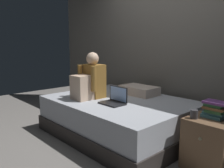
# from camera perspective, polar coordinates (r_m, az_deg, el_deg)

# --- Properties ---
(ground_plane) EXTENTS (8.00, 8.00, 0.00)m
(ground_plane) POSITION_cam_1_polar(r_m,az_deg,el_deg) (3.09, 0.31, -14.61)
(ground_plane) COLOR gray
(wall_back) EXTENTS (5.60, 0.10, 2.70)m
(wall_back) POSITION_cam_1_polar(r_m,az_deg,el_deg) (3.74, 14.16, 10.62)
(wall_back) COLOR slate
(wall_back) RESTS_ON ground_plane
(bed) EXTENTS (2.00, 1.50, 0.51)m
(bed) POSITION_cam_1_polar(r_m,az_deg,el_deg) (3.33, 1.76, -8.12)
(bed) COLOR #332D2B
(bed) RESTS_ON ground_plane
(nightstand) EXTENTS (0.44, 0.46, 0.53)m
(nightstand) POSITION_cam_1_polar(r_m,az_deg,el_deg) (2.65, 23.04, -13.42)
(nightstand) COLOR brown
(nightstand) RESTS_ON ground_plane
(person_sitting) EXTENTS (0.39, 0.44, 0.66)m
(person_sitting) POSITION_cam_1_polar(r_m,az_deg,el_deg) (3.30, -5.59, 0.79)
(person_sitting) COLOR olive
(person_sitting) RESTS_ON bed
(laptop) EXTENTS (0.32, 0.23, 0.22)m
(laptop) POSITION_cam_1_polar(r_m,az_deg,el_deg) (3.01, 0.65, -3.86)
(laptop) COLOR black
(laptop) RESTS_ON bed
(pillow) EXTENTS (0.56, 0.36, 0.13)m
(pillow) POSITION_cam_1_polar(r_m,az_deg,el_deg) (3.58, 6.70, -1.54)
(pillow) COLOR beige
(pillow) RESTS_ON bed
(book_stack) EXTENTS (0.23, 0.17, 0.17)m
(book_stack) POSITION_cam_1_polar(r_m,az_deg,el_deg) (2.59, 24.06, -5.78)
(book_stack) COLOR teal
(book_stack) RESTS_ON nightstand
(mug) EXTENTS (0.08, 0.08, 0.09)m
(mug) POSITION_cam_1_polar(r_m,az_deg,el_deg) (2.50, 19.65, -7.03)
(mug) COLOR #3D3D42
(mug) RESTS_ON nightstand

